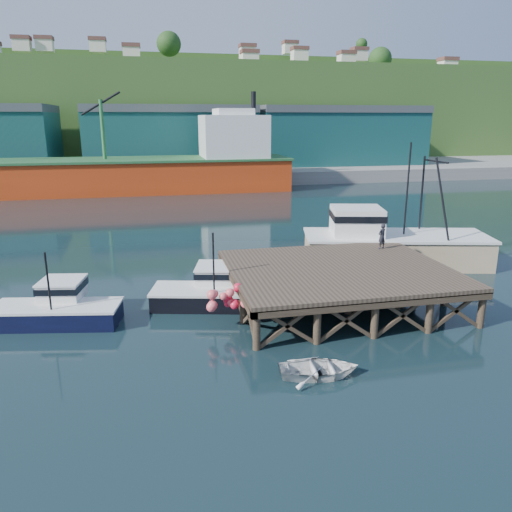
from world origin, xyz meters
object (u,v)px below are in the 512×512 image
object	(u,v)px
dinghy	(319,369)
trawler	(392,241)
boat_black	(216,291)
boat_navy	(58,307)
dockworker	(382,236)

from	to	relation	value
dinghy	trawler	bearing A→B (deg)	-29.06
boat_black	trawler	size ratio (longest dim) A/B	0.55
boat_navy	trawler	world-z (taller)	trawler
boat_navy	dinghy	distance (m)	13.79
boat_navy	boat_black	world-z (taller)	boat_black
boat_navy	trawler	bearing A→B (deg)	25.93
boat_navy	dinghy	bearing A→B (deg)	-25.85
boat_navy	trawler	size ratio (longest dim) A/B	0.49
dinghy	dockworker	distance (m)	13.69
dinghy	dockworker	size ratio (longest dim) A/B	2.03
trawler	boat_navy	bearing A→B (deg)	-150.90
trawler	dinghy	distance (m)	17.55
boat_black	dinghy	size ratio (longest dim) A/B	2.29
boat_navy	boat_black	xyz separation A→B (m)	(8.21, 0.82, 0.00)
boat_navy	trawler	xyz separation A→B (m)	(21.45, 5.96, 0.96)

